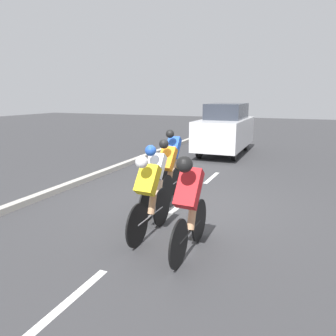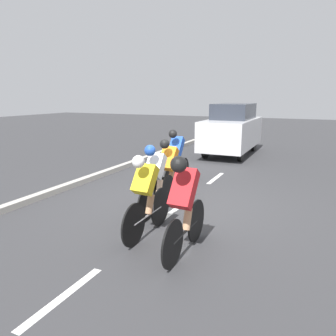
% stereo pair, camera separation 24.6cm
% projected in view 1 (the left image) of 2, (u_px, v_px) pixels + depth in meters
% --- Properties ---
extents(ground_plane, '(60.00, 60.00, 0.00)m').
position_uv_depth(ground_plane, '(180.00, 205.00, 7.31)').
color(ground_plane, '#38383A').
extents(lane_stripe_near, '(0.12, 1.40, 0.01)m').
position_uv_depth(lane_stripe_near, '(71.00, 299.00, 3.93)').
color(lane_stripe_near, white).
rests_on(lane_stripe_near, ground).
extents(lane_stripe_mid, '(0.12, 1.40, 0.01)m').
position_uv_depth(lane_stripe_mid, '(171.00, 213.00, 6.81)').
color(lane_stripe_mid, white).
rests_on(lane_stripe_mid, ground).
extents(lane_stripe_far, '(0.12, 1.40, 0.01)m').
position_uv_depth(lane_stripe_far, '(212.00, 178.00, 9.69)').
color(lane_stripe_far, white).
rests_on(lane_stripe_far, ground).
extents(curb, '(0.20, 26.64, 0.14)m').
position_uv_depth(curb, '(50.00, 192.00, 8.00)').
color(curb, '#B7B2A8').
rests_on(curb, ground).
extents(cyclist_orange, '(0.35, 1.70, 1.49)m').
position_uv_depth(cyclist_orange, '(167.00, 170.00, 7.31)').
color(cyclist_orange, black).
rests_on(cyclist_orange, ground).
extents(cyclist_blue, '(0.32, 1.66, 1.53)m').
position_uv_depth(cyclist_blue, '(173.00, 156.00, 8.78)').
color(cyclist_blue, black).
rests_on(cyclist_blue, ground).
extents(cyclist_yellow, '(0.33, 1.69, 1.47)m').
position_uv_depth(cyclist_yellow, '(149.00, 195.00, 5.51)').
color(cyclist_yellow, black).
rests_on(cyclist_yellow, ground).
extents(cyclist_white, '(0.32, 1.66, 1.47)m').
position_uv_depth(cyclist_white, '(156.00, 178.00, 6.56)').
color(cyclist_white, black).
rests_on(cyclist_white, ground).
extents(cyclist_red, '(0.33, 1.68, 1.59)m').
position_uv_depth(cyclist_red, '(189.00, 203.00, 4.84)').
color(cyclist_red, black).
rests_on(cyclist_red, ground).
extents(support_car, '(1.70, 4.12, 2.06)m').
position_uv_depth(support_car, '(225.00, 129.00, 13.43)').
color(support_car, black).
rests_on(support_car, ground).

